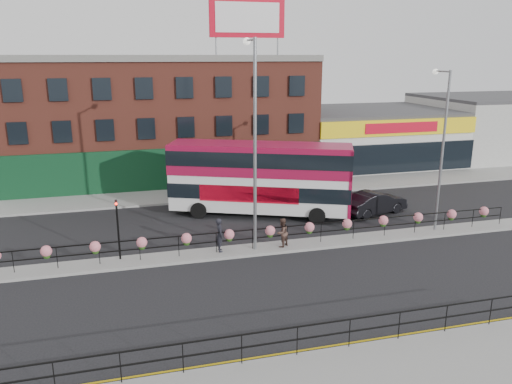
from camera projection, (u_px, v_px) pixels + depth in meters
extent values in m
plane|color=black|center=(270.00, 249.00, 27.57)|extent=(120.00, 120.00, 0.00)
cube|color=gray|center=(374.00, 380.00, 16.37)|extent=(60.00, 4.00, 0.15)
cube|color=gray|center=(226.00, 192.00, 38.73)|extent=(60.00, 4.00, 0.15)
cube|color=gray|center=(270.00, 248.00, 27.55)|extent=(60.00, 1.60, 0.15)
cube|color=gold|center=(344.00, 344.00, 18.53)|extent=(60.00, 0.10, 0.01)
cube|color=gold|center=(346.00, 347.00, 18.36)|extent=(60.00, 0.10, 0.01)
cube|color=brown|center=(162.00, 118.00, 43.88)|extent=(25.00, 12.00, 10.00)
cube|color=#3F3F42|center=(159.00, 58.00, 42.52)|extent=(25.00, 12.00, 0.30)
cube|color=#0C351B|center=(171.00, 170.00, 39.09)|extent=(25.00, 0.25, 3.40)
cube|color=silver|center=(367.00, 137.00, 49.52)|extent=(15.00, 12.00, 5.00)
cube|color=#3F3F42|center=(369.00, 110.00, 48.82)|extent=(15.00, 12.00, 0.30)
cube|color=yellow|center=(401.00, 127.00, 43.38)|extent=(15.00, 0.25, 1.40)
cube|color=#B9061B|center=(402.00, 128.00, 43.27)|extent=(7.00, 0.10, 0.90)
cube|color=black|center=(399.00, 158.00, 44.09)|extent=(15.00, 0.25, 2.60)
cube|color=#AAABA5|center=(494.00, 127.00, 53.06)|extent=(14.50, 12.00, 6.00)
cube|color=#3F3F42|center=(497.00, 97.00, 52.22)|extent=(14.50, 12.00, 0.30)
cube|color=#B9061B|center=(247.00, 17.00, 38.67)|extent=(6.00, 0.25, 3.00)
cube|color=silver|center=(248.00, 17.00, 38.54)|extent=(5.10, 0.04, 2.25)
cylinder|color=gray|center=(216.00, 47.00, 38.63)|extent=(0.12, 0.12, 1.40)
cylinder|color=gray|center=(278.00, 47.00, 39.87)|extent=(0.12, 0.12, 1.40)
cube|color=black|center=(270.00, 228.00, 27.24)|extent=(30.00, 0.05, 0.05)
cube|color=black|center=(270.00, 237.00, 27.37)|extent=(30.00, 0.05, 0.05)
cylinder|color=black|center=(13.00, 262.00, 24.15)|extent=(0.04, 0.04, 1.10)
cylinder|color=black|center=(57.00, 258.00, 24.65)|extent=(0.04, 0.04, 1.10)
cylinder|color=black|center=(99.00, 254.00, 25.15)|extent=(0.04, 0.04, 1.10)
cylinder|color=black|center=(140.00, 250.00, 25.64)|extent=(0.04, 0.04, 1.10)
cylinder|color=black|center=(179.00, 246.00, 26.14)|extent=(0.04, 0.04, 1.10)
cylinder|color=black|center=(216.00, 243.00, 26.64)|extent=(0.04, 0.04, 1.10)
cylinder|color=black|center=(252.00, 239.00, 27.14)|extent=(0.04, 0.04, 1.10)
cylinder|color=black|center=(287.00, 236.00, 27.63)|extent=(0.04, 0.04, 1.10)
cylinder|color=black|center=(321.00, 233.00, 28.13)|extent=(0.04, 0.04, 1.10)
cylinder|color=black|center=(353.00, 230.00, 28.63)|extent=(0.04, 0.04, 1.10)
cylinder|color=black|center=(385.00, 227.00, 29.13)|extent=(0.04, 0.04, 1.10)
cylinder|color=black|center=(415.00, 224.00, 29.62)|extent=(0.04, 0.04, 1.10)
cylinder|color=black|center=(444.00, 221.00, 30.12)|extent=(0.04, 0.04, 1.10)
cylinder|color=black|center=(473.00, 218.00, 30.62)|extent=(0.04, 0.04, 1.10)
cylinder|color=black|center=(500.00, 216.00, 31.11)|extent=(0.04, 0.04, 1.10)
sphere|color=#CD6C7A|center=(46.00, 251.00, 24.43)|extent=(0.56, 0.56, 0.56)
sphere|color=#234814|center=(47.00, 255.00, 24.49)|extent=(0.36, 0.36, 0.36)
sphere|color=#CD6C7A|center=(95.00, 247.00, 25.00)|extent=(0.56, 0.56, 0.56)
sphere|color=#234814|center=(95.00, 251.00, 25.06)|extent=(0.36, 0.36, 0.36)
sphere|color=#CD6C7A|center=(142.00, 242.00, 25.57)|extent=(0.56, 0.56, 0.56)
sphere|color=#234814|center=(142.00, 247.00, 25.63)|extent=(0.36, 0.36, 0.36)
sphere|color=#CD6C7A|center=(186.00, 238.00, 26.14)|extent=(0.56, 0.56, 0.56)
sphere|color=#234814|center=(187.00, 242.00, 26.20)|extent=(0.36, 0.36, 0.36)
sphere|color=#CD6C7A|center=(229.00, 234.00, 26.71)|extent=(0.56, 0.56, 0.56)
sphere|color=#234814|center=(229.00, 238.00, 26.77)|extent=(0.36, 0.36, 0.36)
sphere|color=#CD6C7A|center=(270.00, 231.00, 27.28)|extent=(0.56, 0.56, 0.56)
sphere|color=#234814|center=(270.00, 235.00, 27.34)|extent=(0.36, 0.36, 0.36)
sphere|color=#CD6C7A|center=(309.00, 227.00, 27.85)|extent=(0.56, 0.56, 0.56)
sphere|color=#234814|center=(309.00, 231.00, 27.91)|extent=(0.36, 0.36, 0.36)
sphere|color=#CD6C7A|center=(347.00, 224.00, 28.42)|extent=(0.56, 0.56, 0.56)
sphere|color=#234814|center=(347.00, 227.00, 28.48)|extent=(0.36, 0.36, 0.36)
sphere|color=#CD6C7A|center=(383.00, 220.00, 28.99)|extent=(0.56, 0.56, 0.56)
sphere|color=#234814|center=(383.00, 224.00, 29.05)|extent=(0.36, 0.36, 0.36)
sphere|color=#CD6C7A|center=(418.00, 217.00, 29.56)|extent=(0.56, 0.56, 0.56)
sphere|color=#234814|center=(418.00, 221.00, 29.62)|extent=(0.36, 0.36, 0.36)
sphere|color=#CD6C7A|center=(452.00, 214.00, 30.13)|extent=(0.56, 0.56, 0.56)
sphere|color=#234814|center=(451.00, 218.00, 30.19)|extent=(0.36, 0.36, 0.36)
sphere|color=#CD6C7A|center=(484.00, 211.00, 30.70)|extent=(0.56, 0.56, 0.56)
sphere|color=#234814|center=(484.00, 215.00, 30.76)|extent=(0.36, 0.36, 0.36)
cube|color=black|center=(298.00, 327.00, 17.33)|extent=(20.00, 0.05, 0.05)
cube|color=black|center=(297.00, 339.00, 17.46)|extent=(20.00, 0.05, 0.05)
cylinder|color=black|center=(54.00, 377.00, 15.49)|extent=(0.04, 0.04, 1.10)
cylinder|color=black|center=(121.00, 367.00, 15.99)|extent=(0.04, 0.04, 1.10)
cylinder|color=black|center=(183.00, 358.00, 16.48)|extent=(0.04, 0.04, 1.10)
cylinder|color=black|center=(242.00, 349.00, 16.98)|extent=(0.04, 0.04, 1.10)
cylinder|color=black|center=(297.00, 341.00, 17.48)|extent=(0.04, 0.04, 1.10)
cylinder|color=black|center=(350.00, 333.00, 17.97)|extent=(0.04, 0.04, 1.10)
cylinder|color=black|center=(399.00, 325.00, 18.47)|extent=(0.04, 0.04, 1.10)
cylinder|color=black|center=(446.00, 318.00, 18.97)|extent=(0.04, 0.04, 1.10)
cylinder|color=black|center=(491.00, 312.00, 19.47)|extent=(0.04, 0.04, 1.10)
cube|color=silver|center=(260.00, 178.00, 32.90)|extent=(11.90, 7.17, 4.29)
cube|color=maroon|center=(260.00, 159.00, 32.58)|extent=(11.98, 7.25, 1.93)
cube|color=black|center=(260.00, 188.00, 33.10)|extent=(12.00, 7.27, 0.97)
cube|color=black|center=(260.00, 157.00, 32.53)|extent=(12.03, 7.30, 0.97)
cube|color=maroon|center=(260.00, 145.00, 32.33)|extent=(11.90, 7.17, 0.13)
cube|color=maroon|center=(350.00, 181.00, 32.06)|extent=(1.28, 2.60, 4.29)
cube|color=#B9061B|center=(249.00, 194.00, 31.89)|extent=(5.92, 2.61, 1.07)
cylinder|color=black|center=(199.00, 210.00, 32.72)|extent=(1.11, 0.72, 1.07)
cylinder|color=black|center=(209.00, 199.00, 35.28)|extent=(1.11, 0.72, 1.07)
cylinder|color=black|center=(317.00, 216.00, 31.61)|extent=(1.11, 0.72, 1.07)
cylinder|color=black|center=(318.00, 204.00, 34.17)|extent=(1.11, 0.72, 1.07)
imported|color=black|center=(375.00, 203.00, 33.58)|extent=(4.28, 5.63, 1.55)
imported|color=black|center=(220.00, 235.00, 26.71)|extent=(0.69, 0.47, 1.86)
imported|color=#49322A|center=(282.00, 233.00, 27.38)|extent=(1.37, 1.36, 1.63)
cylinder|color=gray|center=(255.00, 149.00, 25.78)|extent=(0.18, 0.18, 11.08)
cylinder|color=gray|center=(251.00, 40.00, 25.12)|extent=(0.11, 1.66, 0.11)
sphere|color=silver|center=(247.00, 41.00, 25.91)|extent=(0.40, 0.40, 0.40)
cylinder|color=gray|center=(442.00, 153.00, 29.07)|extent=(0.15, 0.15, 9.43)
cylinder|color=gray|center=(443.00, 71.00, 28.50)|extent=(0.09, 1.41, 0.09)
sphere|color=silver|center=(435.00, 72.00, 29.17)|extent=(0.34, 0.34, 0.34)
cylinder|color=black|center=(118.00, 230.00, 25.49)|extent=(0.10, 0.10, 3.20)
imported|color=black|center=(116.00, 200.00, 25.07)|extent=(0.15, 0.18, 0.90)
sphere|color=#FF190C|center=(116.00, 204.00, 25.00)|extent=(0.14, 0.14, 0.14)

